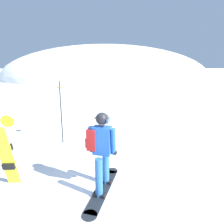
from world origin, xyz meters
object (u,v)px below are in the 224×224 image
object	(u,v)px
spare_snowboard	(7,153)
piste_marker_near	(61,108)
snowboarder_main	(101,150)
rock_dark	(103,118)

from	to	relation	value
spare_snowboard	piste_marker_near	bearing A→B (deg)	76.46
snowboarder_main	spare_snowboard	distance (m)	1.99
spare_snowboard	rock_dark	world-z (taller)	spare_snowboard
piste_marker_near	rock_dark	distance (m)	3.60
piste_marker_near	spare_snowboard	bearing A→B (deg)	-103.54
spare_snowboard	rock_dark	bearing A→B (deg)	70.56
spare_snowboard	rock_dark	xyz separation A→B (m)	(2.00, 5.66, -0.81)
spare_snowboard	piste_marker_near	world-z (taller)	piste_marker_near
snowboarder_main	rock_dark	world-z (taller)	snowboarder_main
snowboarder_main	spare_snowboard	world-z (taller)	snowboarder_main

